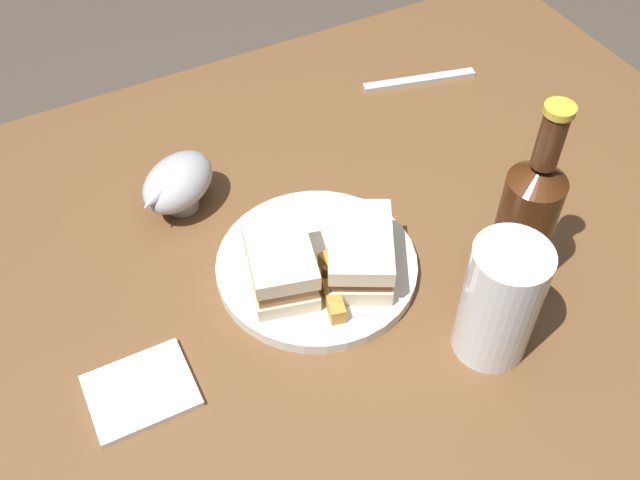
% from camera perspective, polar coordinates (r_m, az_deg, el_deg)
% --- Properties ---
extents(dining_table, '(1.23, 0.85, 0.74)m').
position_cam_1_polar(dining_table, '(1.22, 0.19, -11.68)').
color(dining_table, brown).
rests_on(dining_table, ground).
extents(plate, '(0.24, 0.24, 0.02)m').
position_cam_1_polar(plate, '(0.89, -0.26, -2.02)').
color(plate, silver).
rests_on(plate, dining_table).
extents(sandwich_half_left, '(0.10, 0.12, 0.06)m').
position_cam_1_polar(sandwich_half_left, '(0.84, -3.10, -1.93)').
color(sandwich_half_left, beige).
rests_on(sandwich_half_left, plate).
extents(sandwich_half_right, '(0.12, 0.14, 0.06)m').
position_cam_1_polar(sandwich_half_right, '(0.86, 3.11, -0.90)').
color(sandwich_half_right, beige).
rests_on(sandwich_half_right, plate).
extents(potato_wedge_front, '(0.04, 0.05, 0.02)m').
position_cam_1_polar(potato_wedge_front, '(0.85, 1.83, -2.98)').
color(potato_wedge_front, '#AD702D').
rests_on(potato_wedge_front, plate).
extents(potato_wedge_middle, '(0.05, 0.04, 0.02)m').
position_cam_1_polar(potato_wedge_middle, '(0.85, -1.58, -3.13)').
color(potato_wedge_middle, '#B77F33').
rests_on(potato_wedge_middle, plate).
extents(potato_wedge_back, '(0.05, 0.02, 0.02)m').
position_cam_1_polar(potato_wedge_back, '(0.84, -1.89, -4.32)').
color(potato_wedge_back, '#AD702D').
rests_on(potato_wedge_back, plate).
extents(potato_wedge_left_edge, '(0.02, 0.06, 0.02)m').
position_cam_1_polar(potato_wedge_left_edge, '(0.86, 1.31, -2.47)').
color(potato_wedge_left_edge, gold).
rests_on(potato_wedge_left_edge, plate).
extents(potato_wedge_right_edge, '(0.03, 0.05, 0.02)m').
position_cam_1_polar(potato_wedge_right_edge, '(0.83, 1.07, -4.78)').
color(potato_wedge_right_edge, gold).
rests_on(potato_wedge_right_edge, plate).
extents(pint_glass, '(0.08, 0.08, 0.15)m').
position_cam_1_polar(pint_glass, '(0.80, 13.73, -5.07)').
color(pint_glass, white).
rests_on(pint_glass, dining_table).
extents(gravy_boat, '(0.13, 0.12, 0.07)m').
position_cam_1_polar(gravy_boat, '(0.95, -11.04, 4.40)').
color(gravy_boat, '#B7B7BC').
rests_on(gravy_boat, dining_table).
extents(cider_bottle, '(0.07, 0.07, 0.26)m').
position_cam_1_polar(cider_bottle, '(0.84, 15.75, 1.54)').
color(cider_bottle, '#47230F').
rests_on(cider_bottle, dining_table).
extents(napkin, '(0.11, 0.09, 0.01)m').
position_cam_1_polar(napkin, '(0.82, -13.77, -11.34)').
color(napkin, white).
rests_on(napkin, dining_table).
extents(fork, '(0.18, 0.06, 0.01)m').
position_cam_1_polar(fork, '(1.18, 7.75, 12.24)').
color(fork, silver).
rests_on(fork, dining_table).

